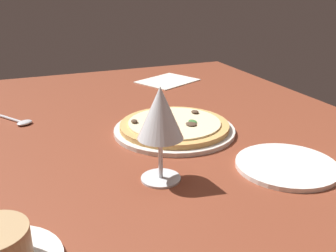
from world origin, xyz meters
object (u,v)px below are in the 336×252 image
(side_plate, at_px, (287,165))
(spoon, at_px, (21,122))
(wine_glass_far, at_px, (160,116))
(paper_menu, at_px, (168,81))
(pizza_main, at_px, (174,127))

(side_plate, bearing_deg, spoon, 45.68)
(wine_glass_far, relative_size, paper_menu, 0.93)
(side_plate, distance_m, spoon, 0.64)
(pizza_main, height_order, side_plate, pizza_main)
(paper_menu, xyz_separation_m, spoon, (-0.25, 0.49, 0.00))
(paper_menu, bearing_deg, side_plate, 151.09)
(side_plate, height_order, spoon, spoon)
(side_plate, bearing_deg, pizza_main, 27.04)
(spoon, bearing_deg, pizza_main, -120.91)
(pizza_main, relative_size, spoon, 2.62)
(pizza_main, distance_m, spoon, 0.38)
(wine_glass_far, distance_m, side_plate, 0.27)
(side_plate, height_order, paper_menu, side_plate)
(paper_menu, bearing_deg, wine_glass_far, 131.16)
(side_plate, xyz_separation_m, spoon, (0.45, 0.46, 0.00))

